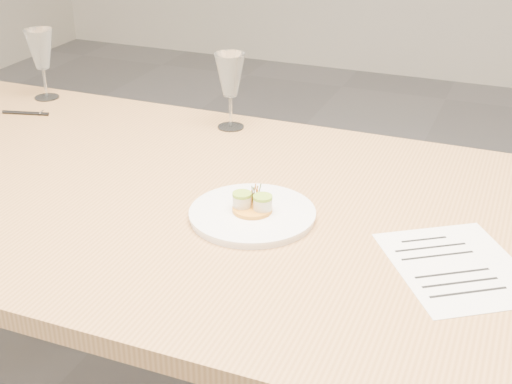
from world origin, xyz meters
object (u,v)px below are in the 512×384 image
at_px(dining_table, 262,235).
at_px(wine_glass_0, 41,51).
at_px(wine_glass_1, 230,77).
at_px(dinner_plate, 252,213).
at_px(ballpoint_pen, 26,113).
at_px(recipe_sheet, 457,266).

bearing_deg(dining_table, wine_glass_0, 154.07).
relative_size(wine_glass_0, wine_glass_1, 1.02).
bearing_deg(wine_glass_1, dinner_plate, -61.20).
relative_size(dinner_plate, wine_glass_0, 1.26).
bearing_deg(wine_glass_0, ballpoint_pen, -76.48).
bearing_deg(ballpoint_pen, wine_glass_0, 89.37).
xyz_separation_m(dining_table, dinner_plate, (-0.00, -0.05, 0.08)).
relative_size(ballpoint_pen, wine_glass_0, 0.65).
xyz_separation_m(dinner_plate, wine_glass_1, (-0.25, 0.45, 0.13)).
distance_m(recipe_sheet, wine_glass_0, 1.38).
xyz_separation_m(dinner_plate, ballpoint_pen, (-0.83, 0.33, -0.01)).
bearing_deg(wine_glass_1, dining_table, -58.23).
bearing_deg(recipe_sheet, wine_glass_1, 109.94).
bearing_deg(dining_table, ballpoint_pen, 161.49).
xyz_separation_m(recipe_sheet, ballpoint_pen, (-1.24, 0.36, 0.00)).
relative_size(dining_table, dinner_plate, 9.22).
distance_m(recipe_sheet, wine_glass_1, 0.83).
bearing_deg(recipe_sheet, ballpoint_pen, 129.90).
distance_m(dining_table, ballpoint_pen, 0.88).
bearing_deg(ballpoint_pen, dinner_plate, -35.69).
height_order(dining_table, dinner_plate, dinner_plate).
relative_size(dining_table, recipe_sheet, 6.62).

